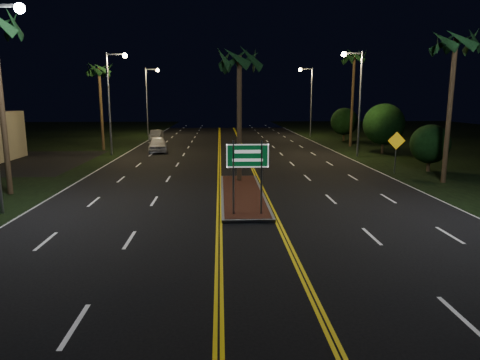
{
  "coord_description": "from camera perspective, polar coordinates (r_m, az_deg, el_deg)",
  "views": [
    {
      "loc": [
        -1.16,
        -15.1,
        5.1
      ],
      "look_at": [
        -0.38,
        1.54,
        1.9
      ],
      "focal_mm": 32.0,
      "sensor_mm": 36.0,
      "label": 1
    }
  ],
  "objects": [
    {
      "name": "streetlight_left_far",
      "position": [
        59.85,
        -12.0,
        11.17
      ],
      "size": [
        1.91,
        0.44,
        9.0
      ],
      "color": "gray",
      "rests_on": "ground"
    },
    {
      "name": "warning_sign",
      "position": [
        30.97,
        20.1,
        4.27
      ],
      "size": [
        1.2,
        0.08,
        2.86
      ],
      "rotation": [
        0.0,
        0.0,
        -0.01
      ],
      "color": "gray",
      "rests_on": "ground"
    },
    {
      "name": "car_far",
      "position": [
        53.55,
        -11.12,
        5.99
      ],
      "size": [
        1.94,
        4.42,
        1.46
      ],
      "primitive_type": "imported",
      "rotation": [
        0.0,
        0.0,
        0.01
      ],
      "color": "silver",
      "rests_on": "ground"
    },
    {
      "name": "ground",
      "position": [
        15.98,
        1.63,
        -7.74
      ],
      "size": [
        120.0,
        120.0,
        0.0
      ],
      "primitive_type": "plane",
      "color": "black",
      "rests_on": "ground"
    },
    {
      "name": "palm_median",
      "position": [
        25.72,
        -0.1,
        15.72
      ],
      "size": [
        2.4,
        2.4,
        8.3
      ],
      "color": "#382819",
      "rests_on": "ground"
    },
    {
      "name": "palm_right_near",
      "position": [
        28.74,
        26.82,
        15.97
      ],
      "size": [
        2.4,
        2.4,
        9.3
      ],
      "color": "#382819",
      "rests_on": "ground"
    },
    {
      "name": "streetlight_right_mid",
      "position": [
        38.93,
        15.22,
        11.32
      ],
      "size": [
        1.91,
        0.44,
        9.0
      ],
      "color": "gray",
      "rests_on": "ground"
    },
    {
      "name": "palm_left_far",
      "position": [
        44.72,
        -18.31,
        13.73
      ],
      "size": [
        2.4,
        2.4,
        8.8
      ],
      "color": "#382819",
      "rests_on": "ground"
    },
    {
      "name": "shrub_mid",
      "position": [
        42.0,
        18.62,
        7.07
      ],
      "size": [
        3.78,
        3.78,
        4.62
      ],
      "color": "#382819",
      "rests_on": "ground"
    },
    {
      "name": "median_island",
      "position": [
        22.69,
        0.31,
        -1.9
      ],
      "size": [
        2.25,
        10.25,
        0.17
      ],
      "color": "gray",
      "rests_on": "ground"
    },
    {
      "name": "shrub_near",
      "position": [
        32.73,
        24.01,
        4.41
      ],
      "size": [
        2.7,
        2.7,
        3.3
      ],
      "color": "#382819",
      "rests_on": "ground"
    },
    {
      "name": "streetlight_right_far",
      "position": [
        58.3,
        9.14,
        11.28
      ],
      "size": [
        1.91,
        0.44,
        9.0
      ],
      "color": "gray",
      "rests_on": "ground"
    },
    {
      "name": "shrub_far",
      "position": [
        53.31,
        13.74,
        7.59
      ],
      "size": [
        3.24,
        3.24,
        3.96
      ],
      "color": "#382819",
      "rests_on": "ground"
    },
    {
      "name": "highway_sign",
      "position": [
        18.13,
        1.01,
        2.32
      ],
      "size": [
        1.8,
        0.08,
        3.2
      ],
      "color": "gray",
      "rests_on": "ground"
    },
    {
      "name": "car_near",
      "position": [
        41.95,
        -10.93,
        4.87
      ],
      "size": [
        2.84,
        5.39,
        1.72
      ],
      "primitive_type": "imported",
      "rotation": [
        0.0,
        0.0,
        0.13
      ],
      "color": "silver",
      "rests_on": "ground"
    },
    {
      "name": "streetlight_left_mid",
      "position": [
        40.23,
        -16.6,
        11.22
      ],
      "size": [
        1.91,
        0.44,
        9.0
      ],
      "color": "gray",
      "rests_on": "ground"
    },
    {
      "name": "palm_right_far",
      "position": [
        47.38,
        15.01,
        15.41
      ],
      "size": [
        2.4,
        2.4,
        10.3
      ],
      "color": "#382819",
      "rests_on": "ground"
    }
  ]
}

